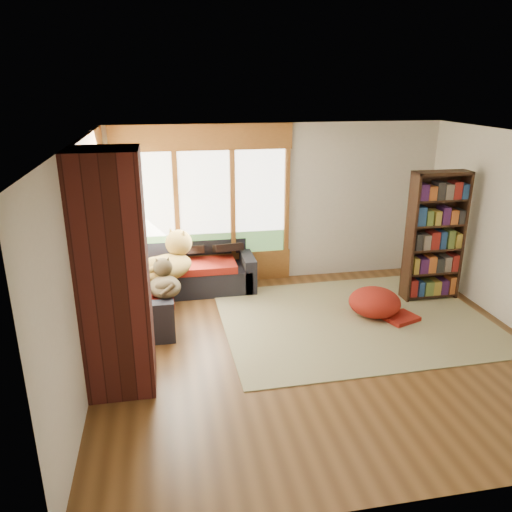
{
  "coord_description": "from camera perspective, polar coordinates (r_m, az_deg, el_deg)",
  "views": [
    {
      "loc": [
        -1.84,
        -5.35,
        3.19
      ],
      "look_at": [
        -0.65,
        0.97,
        0.95
      ],
      "focal_mm": 35.0,
      "sensor_mm": 36.0,
      "label": 1
    }
  ],
  "objects": [
    {
      "name": "floor",
      "position": [
        6.5,
        7.37,
        -10.38
      ],
      "size": [
        5.5,
        5.5,
        0.0
      ],
      "primitive_type": "plane",
      "color": "#503116",
      "rests_on": "ground"
    },
    {
      "name": "ceiling",
      "position": [
        5.69,
        8.5,
        13.05
      ],
      "size": [
        5.5,
        5.5,
        0.0
      ],
      "primitive_type": "plane",
      "color": "white"
    },
    {
      "name": "wall_back",
      "position": [
        8.28,
        2.48,
        5.99
      ],
      "size": [
        5.5,
        0.04,
        2.6
      ],
      "primitive_type": "cube",
      "color": "silver",
      "rests_on": "ground"
    },
    {
      "name": "wall_front",
      "position": [
        3.88,
        19.67,
        -11.13
      ],
      "size": [
        5.5,
        0.04,
        2.6
      ],
      "primitive_type": "cube",
      "color": "silver",
      "rests_on": "ground"
    },
    {
      "name": "wall_left",
      "position": [
        5.75,
        -19.13,
        -1.1
      ],
      "size": [
        0.04,
        5.0,
        2.6
      ],
      "primitive_type": "cube",
      "color": "silver",
      "rests_on": "ground"
    },
    {
      "name": "windows_back",
      "position": [
        8.06,
        -5.85,
        5.9
      ],
      "size": [
        2.82,
        0.1,
        1.9
      ],
      "color": "#995D26",
      "rests_on": "wall_back"
    },
    {
      "name": "windows_left",
      "position": [
        6.86,
        -17.63,
        2.72
      ],
      "size": [
        0.1,
        2.62,
        1.9
      ],
      "color": "#995D26",
      "rests_on": "wall_left"
    },
    {
      "name": "roller_blind",
      "position": [
        7.57,
        -17.05,
        7.39
      ],
      "size": [
        0.03,
        0.72,
        0.9
      ],
      "primitive_type": "cube",
      "color": "#789253",
      "rests_on": "wall_left"
    },
    {
      "name": "brick_chimney",
      "position": [
        5.37,
        -15.93,
        -2.15
      ],
      "size": [
        0.7,
        0.7,
        2.6
      ],
      "primitive_type": "cube",
      "color": "#471914",
      "rests_on": "ground"
    },
    {
      "name": "sectional_sofa",
      "position": [
        7.62,
        -10.73,
        -3.43
      ],
      "size": [
        2.2,
        2.2,
        0.8
      ],
      "rotation": [
        0.0,
        0.0,
        0.04
      ],
      "color": "black",
      "rests_on": "ground"
    },
    {
      "name": "area_rug",
      "position": [
        7.28,
        11.2,
        -7.11
      ],
      "size": [
        3.77,
        2.9,
        0.01
      ],
      "primitive_type": "cube",
      "rotation": [
        0.0,
        0.0,
        0.02
      ],
      "color": "beige",
      "rests_on": "ground"
    },
    {
      "name": "bookshelf",
      "position": [
        7.98,
        19.78,
        2.06
      ],
      "size": [
        0.85,
        0.28,
        1.98
      ],
      "color": "#311B10",
      "rests_on": "ground"
    },
    {
      "name": "pouf",
      "position": [
        7.41,
        13.41,
        -5.06
      ],
      "size": [
        0.91,
        0.91,
        0.4
      ],
      "primitive_type": "ellipsoid",
      "rotation": [
        0.0,
        0.0,
        0.27
      ],
      "color": "#A01C0F",
      "rests_on": "area_rug"
    },
    {
      "name": "dog_tan",
      "position": [
        7.3,
        -10.03,
        -0.03
      ],
      "size": [
        1.1,
        1.15,
        0.56
      ],
      "rotation": [
        0.0,
        0.0,
        0.89
      ],
      "color": "olive",
      "rests_on": "sectional_sofa"
    },
    {
      "name": "dog_brindle",
      "position": [
        6.79,
        -10.46,
        -2.41
      ],
      "size": [
        0.46,
        0.72,
        0.38
      ],
      "rotation": [
        0.0,
        0.0,
        1.63
      ],
      "color": "#302518",
      "rests_on": "sectional_sofa"
    },
    {
      "name": "throw_pillows",
      "position": [
        7.51,
        -10.27,
        0.09
      ],
      "size": [
        1.98,
        1.68,
        0.45
      ],
      "color": "black",
      "rests_on": "sectional_sofa"
    }
  ]
}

